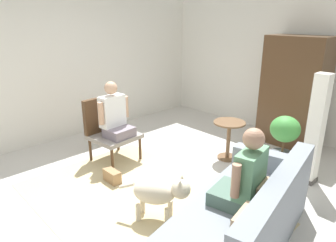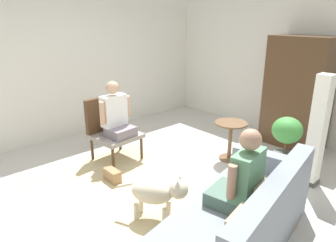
{
  "view_description": "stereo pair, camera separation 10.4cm",
  "coord_description": "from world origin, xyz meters",
  "px_view_note": "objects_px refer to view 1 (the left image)",
  "views": [
    {
      "loc": [
        2.58,
        -2.25,
        2.15
      ],
      "look_at": [
        -0.1,
        0.29,
        0.88
      ],
      "focal_mm": 32.94,
      "sensor_mm": 36.0,
      "label": 1
    },
    {
      "loc": [
        2.65,
        -2.17,
        2.15
      ],
      "look_at": [
        -0.1,
        0.29,
        0.88
      ],
      "focal_mm": 32.94,
      "sensor_mm": 36.0,
      "label": 2
    }
  ],
  "objects_px": {
    "potted_plant": "(284,138)",
    "column_lamp": "(315,131)",
    "person_on_couch": "(244,177)",
    "handbag": "(112,176)",
    "armchair": "(108,126)",
    "dog": "(160,193)",
    "couch": "(246,216)",
    "round_end_table": "(229,136)",
    "armoire_cabinet": "(294,92)",
    "person_on_armchair": "(114,115)"
  },
  "relations": [
    {
      "from": "potted_plant",
      "to": "column_lamp",
      "type": "height_order",
      "value": "column_lamp"
    },
    {
      "from": "potted_plant",
      "to": "person_on_couch",
      "type": "bearing_deg",
      "value": -74.89
    },
    {
      "from": "person_on_couch",
      "to": "handbag",
      "type": "relative_size",
      "value": 2.98
    },
    {
      "from": "column_lamp",
      "to": "potted_plant",
      "type": "bearing_deg",
      "value": 165.47
    },
    {
      "from": "armchair",
      "to": "column_lamp",
      "type": "xyz_separation_m",
      "value": [
        2.5,
        1.54,
        0.2
      ]
    },
    {
      "from": "dog",
      "to": "potted_plant",
      "type": "bearing_deg",
      "value": 81.58
    },
    {
      "from": "couch",
      "to": "person_on_couch",
      "type": "xyz_separation_m",
      "value": [
        -0.04,
        -0.04,
        0.43
      ]
    },
    {
      "from": "column_lamp",
      "to": "round_end_table",
      "type": "bearing_deg",
      "value": -169.79
    },
    {
      "from": "person_on_couch",
      "to": "handbag",
      "type": "bearing_deg",
      "value": -171.36
    },
    {
      "from": "column_lamp",
      "to": "armoire_cabinet",
      "type": "bearing_deg",
      "value": 127.47
    },
    {
      "from": "dog",
      "to": "potted_plant",
      "type": "xyz_separation_m",
      "value": [
        0.32,
        2.15,
        0.13
      ]
    },
    {
      "from": "round_end_table",
      "to": "potted_plant",
      "type": "bearing_deg",
      "value": 24.45
    },
    {
      "from": "armchair",
      "to": "dog",
      "type": "bearing_deg",
      "value": -15.7
    },
    {
      "from": "column_lamp",
      "to": "handbag",
      "type": "relative_size",
      "value": 5.5
    },
    {
      "from": "person_on_armchair",
      "to": "column_lamp",
      "type": "bearing_deg",
      "value": 33.14
    },
    {
      "from": "dog",
      "to": "armoire_cabinet",
      "type": "xyz_separation_m",
      "value": [
        -0.06,
        3.11,
        0.59
      ]
    },
    {
      "from": "couch",
      "to": "person_on_armchair",
      "type": "bearing_deg",
      "value": 177.39
    },
    {
      "from": "person_on_couch",
      "to": "armoire_cabinet",
      "type": "height_order",
      "value": "armoire_cabinet"
    },
    {
      "from": "armchair",
      "to": "column_lamp",
      "type": "relative_size",
      "value": 0.65
    },
    {
      "from": "couch",
      "to": "armoire_cabinet",
      "type": "height_order",
      "value": "armoire_cabinet"
    },
    {
      "from": "person_on_armchair",
      "to": "armoire_cabinet",
      "type": "xyz_separation_m",
      "value": [
        1.51,
        2.61,
        0.18
      ]
    },
    {
      "from": "round_end_table",
      "to": "armchair",
      "type": "bearing_deg",
      "value": -134.78
    },
    {
      "from": "couch",
      "to": "column_lamp",
      "type": "relative_size",
      "value": 1.37
    },
    {
      "from": "dog",
      "to": "column_lamp",
      "type": "relative_size",
      "value": 0.47
    },
    {
      "from": "handbag",
      "to": "round_end_table",
      "type": "bearing_deg",
      "value": 69.97
    },
    {
      "from": "armchair",
      "to": "round_end_table",
      "type": "distance_m",
      "value": 1.88
    },
    {
      "from": "round_end_table",
      "to": "handbag",
      "type": "height_order",
      "value": "round_end_table"
    },
    {
      "from": "person_on_armchair",
      "to": "handbag",
      "type": "height_order",
      "value": "person_on_armchair"
    },
    {
      "from": "person_on_couch",
      "to": "person_on_armchair",
      "type": "bearing_deg",
      "value": 176.42
    },
    {
      "from": "person_on_armchair",
      "to": "round_end_table",
      "type": "bearing_deg",
      "value": 48.73
    },
    {
      "from": "column_lamp",
      "to": "handbag",
      "type": "xyz_separation_m",
      "value": [
        -1.82,
        -1.96,
        -0.65
      ]
    },
    {
      "from": "couch",
      "to": "column_lamp",
      "type": "bearing_deg",
      "value": 92.21
    },
    {
      "from": "armchair",
      "to": "dog",
      "type": "xyz_separation_m",
      "value": [
        1.73,
        -0.49,
        -0.2
      ]
    },
    {
      "from": "person_on_couch",
      "to": "round_end_table",
      "type": "distance_m",
      "value": 1.93
    },
    {
      "from": "person_on_armchair",
      "to": "potted_plant",
      "type": "distance_m",
      "value": 2.52
    },
    {
      "from": "couch",
      "to": "person_on_armchair",
      "type": "height_order",
      "value": "person_on_armchair"
    },
    {
      "from": "round_end_table",
      "to": "armoire_cabinet",
      "type": "xyz_separation_m",
      "value": [
        0.36,
        1.29,
        0.54
      ]
    },
    {
      "from": "handbag",
      "to": "person_on_armchair",
      "type": "bearing_deg",
      "value": 140.31
    },
    {
      "from": "potted_plant",
      "to": "handbag",
      "type": "bearing_deg",
      "value": -123.35
    },
    {
      "from": "person_on_couch",
      "to": "round_end_table",
      "type": "xyz_separation_m",
      "value": [
        -1.21,
        1.46,
        -0.33
      ]
    },
    {
      "from": "potted_plant",
      "to": "armoire_cabinet",
      "type": "bearing_deg",
      "value": 111.15
    },
    {
      "from": "person_on_couch",
      "to": "person_on_armchair",
      "type": "distance_m",
      "value": 2.37
    },
    {
      "from": "potted_plant",
      "to": "column_lamp",
      "type": "distance_m",
      "value": 0.54
    },
    {
      "from": "column_lamp",
      "to": "armoire_cabinet",
      "type": "relative_size",
      "value": 0.8
    },
    {
      "from": "armoire_cabinet",
      "to": "couch",
      "type": "bearing_deg",
      "value": -71.83
    },
    {
      "from": "person_on_couch",
      "to": "potted_plant",
      "type": "bearing_deg",
      "value": 105.11
    },
    {
      "from": "column_lamp",
      "to": "couch",
      "type": "bearing_deg",
      "value": -87.79
    },
    {
      "from": "round_end_table",
      "to": "column_lamp",
      "type": "height_order",
      "value": "column_lamp"
    },
    {
      "from": "round_end_table",
      "to": "dog",
      "type": "height_order",
      "value": "round_end_table"
    },
    {
      "from": "armchair",
      "to": "handbag",
      "type": "xyz_separation_m",
      "value": [
        0.68,
        -0.42,
        -0.45
      ]
    }
  ]
}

